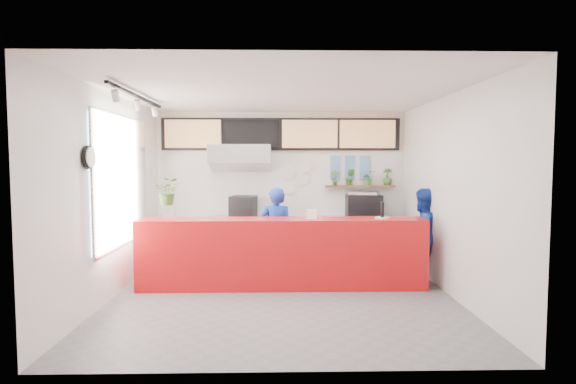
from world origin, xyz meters
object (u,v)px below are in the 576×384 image
(espresso_machine, at_px, (364,206))
(staff_center, at_px, (276,233))
(pepper_mill, at_px, (382,210))
(panini_oven, at_px, (243,207))
(staff_right, at_px, (422,233))
(service_counter, at_px, (282,253))

(espresso_machine, height_order, staff_center, staff_center)
(pepper_mill, bearing_deg, panini_oven, 142.37)
(staff_center, bearing_deg, espresso_machine, -143.09)
(pepper_mill, bearing_deg, staff_center, 162.36)
(staff_right, relative_size, pepper_mill, 6.28)
(service_counter, distance_m, pepper_mill, 1.73)
(staff_right, height_order, pepper_mill, staff_right)
(service_counter, bearing_deg, staff_center, 100.37)
(service_counter, xyz_separation_m, staff_center, (-0.10, 0.53, 0.23))
(staff_center, xyz_separation_m, staff_right, (2.50, -0.02, -0.01))
(service_counter, xyz_separation_m, pepper_mill, (1.59, -0.00, 0.69))
(service_counter, relative_size, pepper_mill, 18.28)
(staff_center, bearing_deg, service_counter, 101.13)
(espresso_machine, relative_size, staff_center, 0.43)
(service_counter, height_order, staff_center, staff_center)
(service_counter, distance_m, espresso_machine, 2.50)
(panini_oven, bearing_deg, staff_right, -11.41)
(staff_center, distance_m, staff_right, 2.50)
(espresso_machine, bearing_deg, staff_center, -142.34)
(espresso_machine, bearing_deg, panini_oven, -178.48)
(service_counter, relative_size, espresso_machine, 6.60)
(panini_oven, bearing_deg, staff_center, -51.93)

